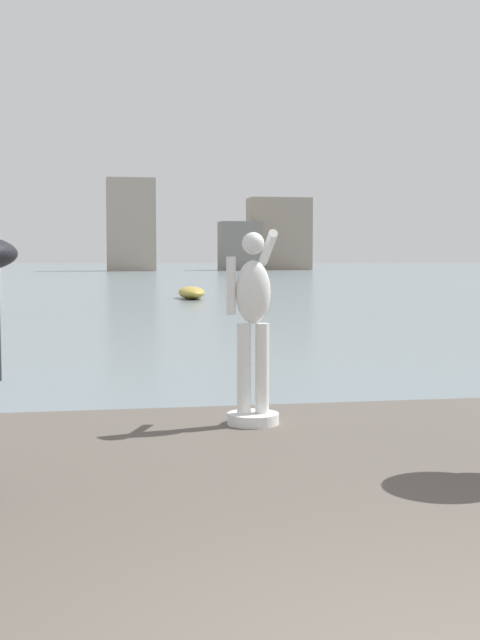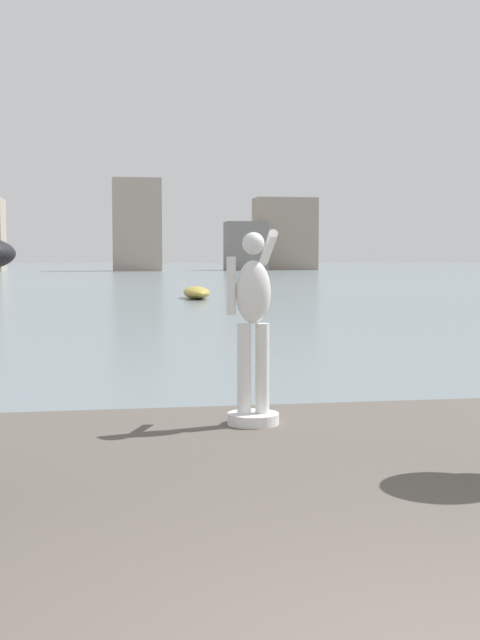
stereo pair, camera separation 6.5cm
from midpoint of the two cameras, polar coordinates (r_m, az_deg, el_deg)
The scene contains 5 objects.
ground_plane at distance 42.96m, azimuth -7.68°, elevation 1.42°, with size 400.00×400.00×0.00m, color slate.
pier at distance 5.51m, azimuth 7.14°, elevation -17.17°, with size 6.96×10.04×0.40m, color #564F47.
statue_white_figure at distance 8.99m, azimuth 1.10°, elevation -0.89°, with size 0.57×0.84×2.11m.
boat_mid at distance 43.23m, azimuth -2.94°, elevation 1.89°, with size 1.42×3.81×0.63m.
distant_skyline at distance 125.04m, azimuth -7.94°, elevation 5.76°, with size 64.16×10.45×13.28m.
Camera 2 is at (-1.47, -2.88, 2.22)m, focal length 46.90 mm.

